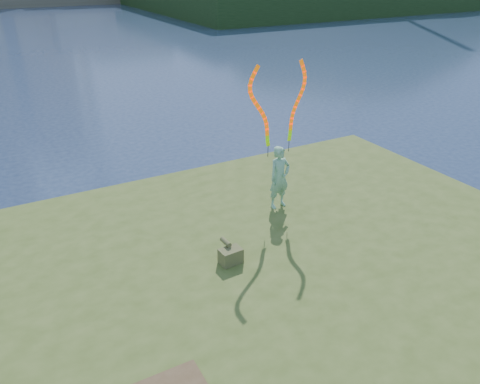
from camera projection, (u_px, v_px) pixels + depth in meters
ground at (189, 322)px, 9.54m from camera, size 320.00×320.00×0.00m
wooded_hill at (366, 0)px, 82.17m from camera, size 78.00×50.00×63.00m
woman_with_ribbons at (280, 156)px, 11.73m from camera, size 2.06×0.45×4.04m
canvas_bag at (230, 255)px, 9.96m from camera, size 0.49×0.56×0.45m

